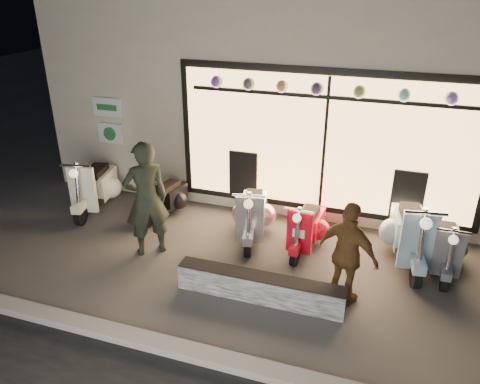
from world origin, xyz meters
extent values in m
plane|color=#383533|center=(0.00, 0.00, 0.00)|extent=(40.00, 40.00, 0.00)
cube|color=slate|center=(0.00, -2.00, 0.06)|extent=(40.00, 0.25, 0.12)
cube|color=beige|center=(0.00, 5.00, 2.00)|extent=(10.00, 6.00, 4.00)
cube|color=black|center=(0.80, 1.98, 1.55)|extent=(5.45, 0.06, 2.65)
cube|color=#FFBF6B|center=(0.80, 1.94, 1.55)|extent=(5.20, 0.04, 2.40)
cube|color=black|center=(0.80, 1.90, 2.40)|extent=(4.90, 0.06, 0.06)
cube|color=white|center=(-3.60, 1.96, 1.85)|extent=(0.65, 0.04, 0.38)
cube|color=white|center=(-3.60, 1.96, 1.30)|extent=(0.55, 0.04, 0.42)
cube|color=black|center=(0.39, -0.65, 0.20)|extent=(2.44, 0.28, 0.40)
cylinder|color=black|center=(-0.11, 0.38, 0.17)|extent=(0.17, 0.36, 0.35)
cylinder|color=black|center=(-0.31, 1.38, 0.17)|extent=(0.19, 0.37, 0.35)
cube|color=#A6A6AA|center=(-0.15, 0.59, 0.57)|extent=(0.48, 0.16, 0.84)
cube|color=#A6A6AA|center=(-0.29, 1.28, 0.39)|extent=(0.56, 0.79, 0.47)
cube|color=black|center=(-0.27, 1.18, 0.68)|extent=(0.39, 0.62, 0.12)
sphere|color=#FFF2CC|center=(-0.11, 0.37, 0.97)|extent=(0.18, 0.18, 0.15)
cylinder|color=black|center=(0.68, 0.36, 0.15)|extent=(0.12, 0.32, 0.31)
cylinder|color=black|center=(0.77, 1.27, 0.15)|extent=(0.14, 0.32, 0.31)
cube|color=red|center=(0.70, 0.55, 0.51)|extent=(0.42, 0.10, 0.75)
cube|color=red|center=(0.76, 1.18, 0.35)|extent=(0.44, 0.67, 0.42)
cube|color=black|center=(0.75, 1.08, 0.60)|extent=(0.30, 0.53, 0.11)
sphere|color=#FFF2CC|center=(0.68, 0.35, 0.86)|extent=(0.15, 0.15, 0.14)
cylinder|color=black|center=(-2.17, 0.73, 0.15)|extent=(0.13, 0.30, 0.29)
cylinder|color=black|center=(-2.03, 1.58, 0.15)|extent=(0.15, 0.30, 0.29)
cube|color=black|center=(-2.14, 0.91, 0.48)|extent=(0.40, 0.13, 0.70)
cube|color=black|center=(-2.04, 1.49, 0.33)|extent=(0.46, 0.65, 0.39)
cube|color=black|center=(-2.06, 1.41, 0.57)|extent=(0.32, 0.51, 0.10)
sphere|color=#FFF2CC|center=(-2.18, 0.72, 0.81)|extent=(0.15, 0.15, 0.13)
cylinder|color=black|center=(-3.41, 0.42, 0.19)|extent=(0.18, 0.39, 0.37)
cylinder|color=black|center=(-3.62, 1.50, 0.19)|extent=(0.20, 0.39, 0.37)
cube|color=#F0EAC5|center=(-3.45, 0.64, 0.62)|extent=(0.51, 0.18, 0.90)
cube|color=#F0EAC5|center=(-3.60, 1.39, 0.42)|extent=(0.61, 0.85, 0.51)
cube|color=black|center=(-3.58, 1.28, 0.73)|extent=(0.42, 0.66, 0.13)
sphere|color=#FFF2CC|center=(-3.40, 0.41, 1.04)|extent=(0.19, 0.19, 0.16)
cylinder|color=black|center=(2.52, 0.37, 0.19)|extent=(0.17, 0.40, 0.39)
cylinder|color=black|center=(2.34, 1.50, 0.19)|extent=(0.20, 0.40, 0.39)
cube|color=#83A7BA|center=(2.48, 0.61, 0.64)|extent=(0.53, 0.16, 0.94)
cube|color=#83A7BA|center=(2.36, 1.39, 0.43)|extent=(0.60, 0.86, 0.53)
cube|color=black|center=(2.38, 1.28, 0.75)|extent=(0.42, 0.68, 0.14)
sphere|color=#FFF2CC|center=(2.52, 0.36, 1.09)|extent=(0.20, 0.20, 0.17)
cylinder|color=black|center=(2.92, 0.41, 0.16)|extent=(0.10, 0.31, 0.31)
cylinder|color=black|center=(2.93, 1.33, 0.16)|extent=(0.12, 0.31, 0.31)
cube|color=slate|center=(2.92, 0.60, 0.52)|extent=(0.42, 0.07, 0.75)
cube|color=slate|center=(2.93, 1.24, 0.35)|extent=(0.40, 0.65, 0.42)
cube|color=black|center=(2.93, 1.14, 0.61)|extent=(0.27, 0.52, 0.11)
sphere|color=#FFF2CC|center=(2.92, 0.40, 0.87)|extent=(0.14, 0.14, 0.14)
imported|color=black|center=(-1.72, 0.00, 0.98)|extent=(0.85, 0.82, 1.96)
imported|color=brown|center=(1.54, -0.31, 0.78)|extent=(0.99, 0.72, 1.56)
camera|label=1|loc=(1.87, -5.95, 4.27)|focal=35.00mm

